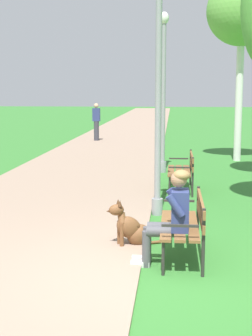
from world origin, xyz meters
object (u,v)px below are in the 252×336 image
(park_bench_near, at_px, (187,221))
(dog_brown, at_px, (132,229))
(lamp_post_near, at_px, (158,86))
(lamp_post_mid, at_px, (163,91))
(birch_tree_fourth, at_px, (242,13))
(person_seated_on_near_bench, at_px, (171,214))
(pedestrian_distant, at_px, (96,122))
(park_bench_mid, at_px, (183,168))

(park_bench_near, xyz_separation_m, dog_brown, (-0.77, 0.42, -0.25))
(park_bench_near, height_order, lamp_post_near, lamp_post_near)
(lamp_post_mid, xyz_separation_m, birch_tree_fourth, (2.31, 2.51, 2.34))
(lamp_post_near, bearing_deg, birch_tree_fourth, 72.33)
(person_seated_on_near_bench, height_order, dog_brown, person_seated_on_near_bench)
(lamp_post_mid, bearing_deg, lamp_post_near, -89.96)
(dog_brown, bearing_deg, pedestrian_distant, 100.63)
(park_bench_near, bearing_deg, lamp_post_mid, 93.82)
(person_seated_on_near_bench, relative_size, lamp_post_mid, 0.29)
(person_seated_on_near_bench, xyz_separation_m, pedestrian_distant, (-3.32, 15.41, 0.16))
(person_seated_on_near_bench, distance_m, birch_tree_fourth, 10.79)
(park_bench_mid, relative_size, person_seated_on_near_bench, 1.20)
(park_bench_mid, bearing_deg, pedestrian_distant, 108.72)
(lamp_post_near, xyz_separation_m, birch_tree_fourth, (2.30, 7.24, 2.23))
(person_seated_on_near_bench, relative_size, birch_tree_fourth, 0.22)
(park_bench_mid, height_order, lamp_post_mid, lamp_post_mid)
(park_bench_mid, xyz_separation_m, lamp_post_mid, (-0.51, 2.47, 1.69))
(park_bench_near, bearing_deg, park_bench_mid, 89.49)
(birch_tree_fourth, distance_m, pedestrian_distant, 8.56)
(lamp_post_near, xyz_separation_m, pedestrian_distant, (-3.06, 12.78, -1.47))
(park_bench_near, relative_size, lamp_post_mid, 0.35)
(person_seated_on_near_bench, relative_size, lamp_post_near, 0.28)
(person_seated_on_near_bench, distance_m, dog_brown, 1.01)
(park_bench_near, xyz_separation_m, birch_tree_fourth, (1.84, 9.56, 4.03))
(dog_brown, height_order, lamp_post_near, lamp_post_near)
(dog_brown, xyz_separation_m, pedestrian_distant, (-2.75, 14.68, 0.58))
(park_bench_mid, relative_size, pedestrian_distant, 0.91)
(person_seated_on_near_bench, relative_size, pedestrian_distant, 0.76)
(dog_brown, relative_size, lamp_post_mid, 0.19)
(dog_brown, relative_size, lamp_post_near, 0.18)
(person_seated_on_near_bench, bearing_deg, lamp_post_near, 95.64)
(dog_brown, height_order, lamp_post_mid, lamp_post_mid)
(park_bench_near, distance_m, birch_tree_fourth, 10.54)
(person_seated_on_near_bench, height_order, lamp_post_near, lamp_post_near)
(park_bench_mid, distance_m, lamp_post_near, 2.93)
(park_bench_near, height_order, birch_tree_fourth, birch_tree_fourth)
(pedestrian_distant, bearing_deg, lamp_post_mid, -69.23)
(dog_brown, bearing_deg, lamp_post_mid, 87.42)
(lamp_post_near, relative_size, pedestrian_distant, 2.71)
(park_bench_near, xyz_separation_m, person_seated_on_near_bench, (-0.21, -0.31, 0.17))
(person_seated_on_near_bench, bearing_deg, birch_tree_fourth, 78.29)
(lamp_post_near, distance_m, lamp_post_mid, 4.73)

